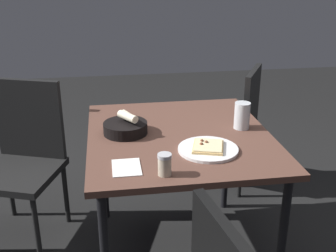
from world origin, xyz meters
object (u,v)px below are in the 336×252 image
at_px(bread_basket, 126,127).
at_px(beer_glass, 242,117).
at_px(pizza_plate, 208,149).
at_px(chair_far, 23,152).
at_px(pepper_shaker, 165,166).
at_px(chair_near, 234,119).
at_px(dining_table, 179,146).

relative_size(bread_basket, beer_glass, 1.60).
distance_m(pizza_plate, chair_far, 1.15).
height_order(beer_glass, pepper_shaker, beer_glass).
height_order(bread_basket, chair_near, chair_near).
height_order(bread_basket, chair_far, chair_far).
xyz_separation_m(bread_basket, chair_far, (-0.35, -0.59, -0.26)).
height_order(bread_basket, beer_glass, beer_glass).
relative_size(bread_basket, chair_near, 0.25).
height_order(pizza_plate, beer_glass, beer_glass).
xyz_separation_m(pepper_shaker, chair_near, (-1.18, 0.67, -0.29)).
relative_size(dining_table, pepper_shaker, 10.92).
bearing_deg(chair_near, chair_far, -74.94).
distance_m(pizza_plate, beer_glass, 0.34).
bearing_deg(pizza_plate, dining_table, -156.14).
bearing_deg(beer_glass, dining_table, -85.53).
bearing_deg(chair_near, bread_basket, -47.70).
distance_m(bread_basket, beer_glass, 0.60).
xyz_separation_m(dining_table, pizza_plate, (0.22, 0.10, 0.08)).
bearing_deg(chair_near, pepper_shaker, -29.45).
relative_size(pizza_plate, chair_far, 0.30).
bearing_deg(chair_near, beer_glass, -15.22).
bearing_deg(chair_far, bread_basket, 58.81).
xyz_separation_m(bread_basket, chair_near, (-0.73, 0.80, -0.28)).
xyz_separation_m(beer_glass, chair_far, (-0.37, -1.18, -0.29)).
xyz_separation_m(beer_glass, chair_near, (-0.75, 0.20, -0.31)).
distance_m(bread_basket, pepper_shaker, 0.48).
height_order(pizza_plate, bread_basket, bread_basket).
relative_size(pizza_plate, bread_basket, 1.25).
height_order(pizza_plate, pepper_shaker, pepper_shaker).
distance_m(pepper_shaker, chair_near, 1.39).
bearing_deg(beer_glass, chair_near, 164.78).
bearing_deg(pizza_plate, bread_basket, -125.84).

